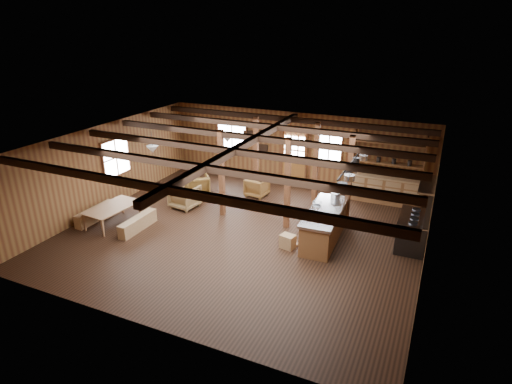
# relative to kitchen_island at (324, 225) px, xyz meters

# --- Properties ---
(room) EXTENTS (10.04, 9.04, 2.84)m
(room) POSITION_rel_kitchen_island_xyz_m (-2.27, -0.62, 0.92)
(room) COLOR black
(room) RESTS_ON ground
(ceiling_joists) EXTENTS (9.80, 8.82, 0.18)m
(ceiling_joists) POSITION_rel_kitchen_island_xyz_m (-2.27, -0.44, 2.20)
(ceiling_joists) COLOR black
(ceiling_joists) RESTS_ON ceiling
(timber_posts) EXTENTS (3.95, 2.35, 2.80)m
(timber_posts) POSITION_rel_kitchen_island_xyz_m (-1.75, 1.46, 0.92)
(timber_posts) COLOR #452613
(timber_posts) RESTS_ON floor
(back_door) EXTENTS (1.02, 0.08, 2.15)m
(back_door) POSITION_rel_kitchen_island_xyz_m (-2.27, 3.83, 0.40)
(back_door) COLOR brown
(back_door) RESTS_ON floor
(window_back_left) EXTENTS (1.32, 0.06, 1.32)m
(window_back_left) POSITION_rel_kitchen_island_xyz_m (-4.87, 3.84, 1.12)
(window_back_left) COLOR white
(window_back_left) RESTS_ON wall_back
(window_back_right) EXTENTS (1.02, 0.06, 1.32)m
(window_back_right) POSITION_rel_kitchen_island_xyz_m (-0.97, 3.84, 1.12)
(window_back_right) COLOR white
(window_back_right) RESTS_ON wall_back
(window_left) EXTENTS (0.14, 1.24, 1.32)m
(window_left) POSITION_rel_kitchen_island_xyz_m (-7.23, -0.12, 1.12)
(window_left) COLOR white
(window_left) RESTS_ON wall_back
(notice_boards) EXTENTS (1.08, 0.03, 0.90)m
(notice_boards) POSITION_rel_kitchen_island_xyz_m (-3.77, 3.83, 1.16)
(notice_boards) COLOR beige
(notice_boards) RESTS_ON wall_back
(back_counter) EXTENTS (2.55, 0.60, 2.45)m
(back_counter) POSITION_rel_kitchen_island_xyz_m (1.13, 3.58, 0.12)
(back_counter) COLOR brown
(back_counter) RESTS_ON floor
(pendant_lamps) EXTENTS (1.86, 2.36, 0.66)m
(pendant_lamps) POSITION_rel_kitchen_island_xyz_m (-4.52, 0.38, 1.77)
(pendant_lamps) COLOR #2B2B2D
(pendant_lamps) RESTS_ON ceiling
(pot_rack) EXTENTS (0.35, 3.00, 0.46)m
(pot_rack) POSITION_rel_kitchen_island_xyz_m (0.70, -0.37, 1.81)
(pot_rack) COLOR #2B2B2D
(pot_rack) RESTS_ON ceiling
(kitchen_island) EXTENTS (0.98, 2.53, 1.20)m
(kitchen_island) POSITION_rel_kitchen_island_xyz_m (0.00, 0.00, 0.00)
(kitchen_island) COLOR brown
(kitchen_island) RESTS_ON floor
(step_stool) EXTENTS (0.50, 0.41, 0.39)m
(step_stool) POSITION_rel_kitchen_island_xyz_m (-0.77, -0.84, -0.28)
(step_stool) COLOR olive
(step_stool) RESTS_ON floor
(commercial_range) EXTENTS (0.79, 1.54, 1.90)m
(commercial_range) POSITION_rel_kitchen_island_xyz_m (2.38, 0.70, 0.14)
(commercial_range) COLOR #2B2B2D
(commercial_range) RESTS_ON floor
(dining_table) EXTENTS (1.08, 1.76, 0.59)m
(dining_table) POSITION_rel_kitchen_island_xyz_m (-6.17, -1.65, -0.18)
(dining_table) COLOR #996A45
(dining_table) RESTS_ON floor
(bench_wall) EXTENTS (0.28, 1.52, 0.42)m
(bench_wall) POSITION_rel_kitchen_island_xyz_m (-6.92, -1.65, -0.27)
(bench_wall) COLOR olive
(bench_wall) RESTS_ON floor
(bench_aisle) EXTENTS (0.28, 1.50, 0.41)m
(bench_aisle) POSITION_rel_kitchen_island_xyz_m (-5.27, -1.65, -0.27)
(bench_aisle) COLOR olive
(bench_aisle) RESTS_ON floor
(armchair_a) EXTENTS (1.14, 1.15, 0.75)m
(armchair_a) POSITION_rel_kitchen_island_xyz_m (-5.09, 1.48, -0.10)
(armchair_a) COLOR brown
(armchair_a) RESTS_ON floor
(armchair_b) EXTENTS (0.78, 0.80, 0.67)m
(armchair_b) POSITION_rel_kitchen_island_xyz_m (-3.11, 2.30, -0.14)
(armchair_b) COLOR brown
(armchair_b) RESTS_ON floor
(armchair_c) EXTENTS (0.93, 0.95, 0.78)m
(armchair_c) POSITION_rel_kitchen_island_xyz_m (-4.91, 0.38, -0.09)
(armchair_c) COLOR olive
(armchair_c) RESTS_ON floor
(counter_pot) EXTENTS (0.29, 0.29, 0.17)m
(counter_pot) POSITION_rel_kitchen_island_xyz_m (0.04, 1.00, 0.55)
(counter_pot) COLOR silver
(counter_pot) RESTS_ON kitchen_island
(bowl) EXTENTS (0.31, 0.31, 0.06)m
(bowl) POSITION_rel_kitchen_island_xyz_m (-0.32, 0.34, 0.49)
(bowl) COLOR silver
(bowl) RESTS_ON kitchen_island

